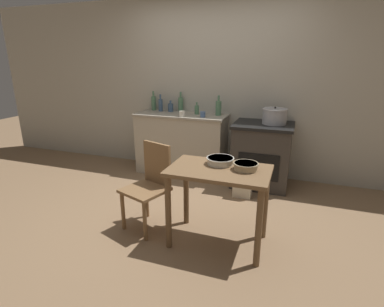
{
  "coord_description": "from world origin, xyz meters",
  "views": [
    {
      "loc": [
        1.16,
        -2.78,
        1.69
      ],
      "look_at": [
        0.0,
        0.48,
        0.59
      ],
      "focal_mm": 28.0,
      "sensor_mm": 36.0,
      "label": 1
    }
  ],
  "objects_px": {
    "mixing_bowl_small": "(220,160)",
    "bottle_left": "(197,110)",
    "chair": "(150,184)",
    "bottle_center": "(154,103)",
    "bottle_mid_left": "(161,105)",
    "stock_pot": "(275,116)",
    "cup_mid_right": "(203,114)",
    "cup_right": "(182,114)",
    "work_table": "(219,184)",
    "bottle_far_left": "(218,108)",
    "bottle_center_left": "(181,104)",
    "stove": "(262,154)",
    "mixing_bowl_large": "(246,166)",
    "bottle_center_right": "(171,107)",
    "flour_sack": "(243,184)"
  },
  "relations": [
    {
      "from": "bottle_center_right",
      "to": "cup_right",
      "type": "relative_size",
      "value": 1.95
    },
    {
      "from": "stove",
      "to": "bottle_far_left",
      "type": "distance_m",
      "value": 0.9
    },
    {
      "from": "stock_pot",
      "to": "bottle_left",
      "type": "bearing_deg",
      "value": 175.43
    },
    {
      "from": "stock_pot",
      "to": "cup_mid_right",
      "type": "bearing_deg",
      "value": -174.4
    },
    {
      "from": "bottle_far_left",
      "to": "cup_mid_right",
      "type": "relative_size",
      "value": 3.67
    },
    {
      "from": "mixing_bowl_small",
      "to": "bottle_center_right",
      "type": "distance_m",
      "value": 2.05
    },
    {
      "from": "flour_sack",
      "to": "bottle_center_left",
      "type": "xyz_separation_m",
      "value": [
        -1.13,
        0.73,
        0.86
      ]
    },
    {
      "from": "chair",
      "to": "bottle_center",
      "type": "distance_m",
      "value": 2.01
    },
    {
      "from": "stove",
      "to": "bottle_far_left",
      "type": "bearing_deg",
      "value": 167.92
    },
    {
      "from": "mixing_bowl_large",
      "to": "bottle_center",
      "type": "height_order",
      "value": "bottle_center"
    },
    {
      "from": "stove",
      "to": "stock_pot",
      "type": "height_order",
      "value": "stock_pot"
    },
    {
      "from": "bottle_center",
      "to": "stock_pot",
      "type": "bearing_deg",
      "value": -6.74
    },
    {
      "from": "mixing_bowl_small",
      "to": "bottle_left",
      "type": "relative_size",
      "value": 1.46
    },
    {
      "from": "bottle_mid_left",
      "to": "bottle_center_right",
      "type": "distance_m",
      "value": 0.16
    },
    {
      "from": "bottle_far_left",
      "to": "work_table",
      "type": "bearing_deg",
      "value": -74.79
    },
    {
      "from": "bottle_left",
      "to": "cup_mid_right",
      "type": "xyz_separation_m",
      "value": [
        0.15,
        -0.18,
        -0.03
      ]
    },
    {
      "from": "cup_right",
      "to": "mixing_bowl_large",
      "type": "bearing_deg",
      "value": -50.47
    },
    {
      "from": "bottle_center_left",
      "to": "bottle_center_right",
      "type": "relative_size",
      "value": 1.77
    },
    {
      "from": "bottle_center_left",
      "to": "cup_mid_right",
      "type": "distance_m",
      "value": 0.56
    },
    {
      "from": "bottle_center_left",
      "to": "cup_right",
      "type": "xyz_separation_m",
      "value": [
        0.17,
        -0.37,
        -0.08
      ]
    },
    {
      "from": "work_table",
      "to": "mixing_bowl_small",
      "type": "distance_m",
      "value": 0.22
    },
    {
      "from": "chair",
      "to": "bottle_mid_left",
      "type": "xyz_separation_m",
      "value": [
        -0.66,
        1.68,
        0.54
      ]
    },
    {
      "from": "mixing_bowl_large",
      "to": "mixing_bowl_small",
      "type": "bearing_deg",
      "value": 163.98
    },
    {
      "from": "mixing_bowl_large",
      "to": "mixing_bowl_small",
      "type": "height_order",
      "value": "same"
    },
    {
      "from": "chair",
      "to": "bottle_center",
      "type": "relative_size",
      "value": 3.0
    },
    {
      "from": "chair",
      "to": "mixing_bowl_small",
      "type": "height_order",
      "value": "chair"
    },
    {
      "from": "chair",
      "to": "bottle_center_right",
      "type": "bearing_deg",
      "value": 125.65
    },
    {
      "from": "mixing_bowl_small",
      "to": "bottle_center_left",
      "type": "height_order",
      "value": "bottle_center_left"
    },
    {
      "from": "stock_pot",
      "to": "mixing_bowl_small",
      "type": "distance_m",
      "value": 1.53
    },
    {
      "from": "work_table",
      "to": "bottle_center",
      "type": "xyz_separation_m",
      "value": [
        -1.55,
        1.82,
        0.42
      ]
    },
    {
      "from": "stove",
      "to": "bottle_left",
      "type": "xyz_separation_m",
      "value": [
        -0.99,
        0.12,
        0.55
      ]
    },
    {
      "from": "bottle_far_left",
      "to": "bottle_center_left",
      "type": "height_order",
      "value": "bottle_center_left"
    },
    {
      "from": "stock_pot",
      "to": "mixing_bowl_small",
      "type": "bearing_deg",
      "value": -103.46
    },
    {
      "from": "mixing_bowl_small",
      "to": "stove",
      "type": "bearing_deg",
      "value": 81.13
    },
    {
      "from": "chair",
      "to": "bottle_far_left",
      "type": "relative_size",
      "value": 3.13
    },
    {
      "from": "bottle_left",
      "to": "cup_right",
      "type": "bearing_deg",
      "value": -119.93
    },
    {
      "from": "mixing_bowl_large",
      "to": "bottle_center_left",
      "type": "relative_size",
      "value": 0.75
    },
    {
      "from": "cup_mid_right",
      "to": "work_table",
      "type": "bearing_deg",
      "value": -67.15
    },
    {
      "from": "mixing_bowl_large",
      "to": "cup_right",
      "type": "distance_m",
      "value": 1.81
    },
    {
      "from": "bottle_center",
      "to": "stove",
      "type": "bearing_deg",
      "value": -8.17
    },
    {
      "from": "cup_mid_right",
      "to": "cup_right",
      "type": "xyz_separation_m",
      "value": [
        -0.29,
        -0.06,
        0.0
      ]
    },
    {
      "from": "stove",
      "to": "bottle_far_left",
      "type": "relative_size",
      "value": 3.07
    },
    {
      "from": "work_table",
      "to": "cup_mid_right",
      "type": "relative_size",
      "value": 11.83
    },
    {
      "from": "mixing_bowl_small",
      "to": "bottle_mid_left",
      "type": "xyz_separation_m",
      "value": [
        -1.37,
        1.62,
        0.22
      ]
    },
    {
      "from": "bottle_center_right",
      "to": "bottle_center",
      "type": "bearing_deg",
      "value": 170.6
    },
    {
      "from": "chair",
      "to": "bottle_left",
      "type": "bearing_deg",
      "value": 110.96
    },
    {
      "from": "mixing_bowl_small",
      "to": "cup_right",
      "type": "relative_size",
      "value": 2.95
    },
    {
      "from": "bottle_mid_left",
      "to": "stock_pot",
      "type": "bearing_deg",
      "value": -5.01
    },
    {
      "from": "bottle_mid_left",
      "to": "flour_sack",
      "type": "bearing_deg",
      "value": -24.75
    },
    {
      "from": "mixing_bowl_large",
      "to": "work_table",
      "type": "bearing_deg",
      "value": -167.3
    }
  ]
}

